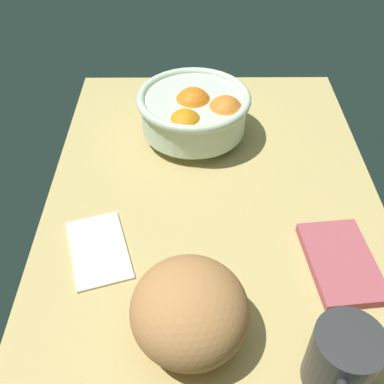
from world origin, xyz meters
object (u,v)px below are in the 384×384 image
at_px(bread_loaf, 190,310).
at_px(napkin_folded, 98,248).
at_px(fruit_bowl, 195,111).
at_px(napkin_spare, 341,262).
at_px(mug, 342,362).

distance_m(bread_loaf, napkin_folded, 0.20).
bearing_deg(bread_loaf, fruit_bowl, 178.40).
xyz_separation_m(fruit_bowl, bread_loaf, (0.43, -0.01, -0.01)).
height_order(napkin_spare, mug, mug).
relative_size(napkin_spare, mug, 1.25).
height_order(bread_loaf, mug, bread_loaf).
bearing_deg(bread_loaf, napkin_folded, -135.15).
distance_m(napkin_folded, napkin_spare, 0.37).
bearing_deg(napkin_folded, fruit_bowl, 152.19).
distance_m(napkin_spare, mug, 0.18).
distance_m(fruit_bowl, napkin_folded, 0.33).
xyz_separation_m(napkin_folded, napkin_spare, (0.03, 0.36, 0.00)).
xyz_separation_m(fruit_bowl, napkin_folded, (0.29, -0.15, -0.06)).
relative_size(napkin_folded, mug, 1.14).
xyz_separation_m(napkin_folded, mug, (0.20, 0.31, 0.04)).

